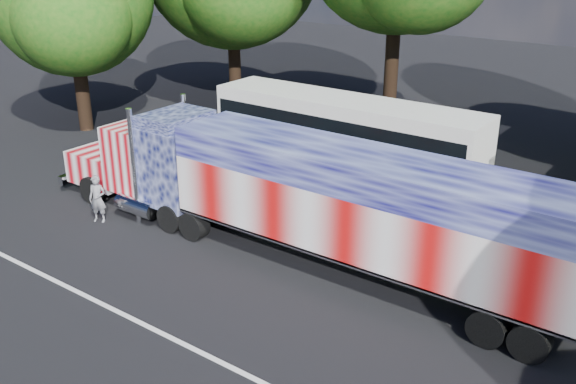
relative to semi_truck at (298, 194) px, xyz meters
The scene contains 5 objects.
ground 3.41m from the semi_truck, 106.13° to the right, with size 100.00×100.00×0.00m, color black.
lane_markings 6.73m from the semi_truck, 81.19° to the right, with size 30.00×2.67×0.01m.
semi_truck is the anchor object (origin of this frame).
coach_bus 7.31m from the semi_truck, 110.16° to the left, with size 11.71×2.72×3.41m.
woman 7.68m from the semi_truck, 164.74° to the right, with size 0.63×0.41×1.73m, color slate.
Camera 1 is at (11.24, -12.33, 9.64)m, focal length 40.00 mm.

